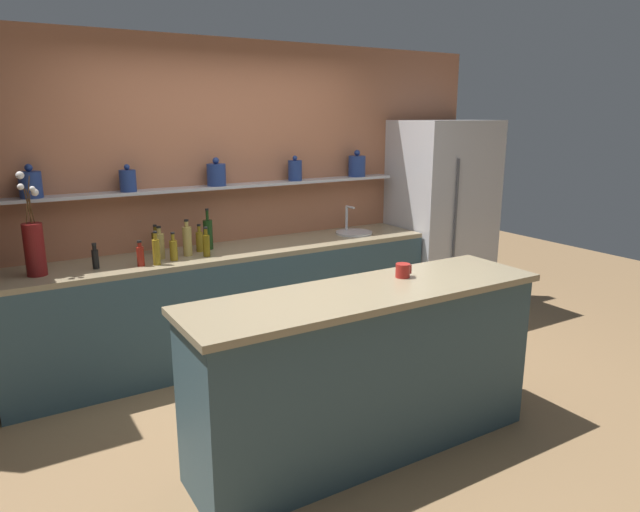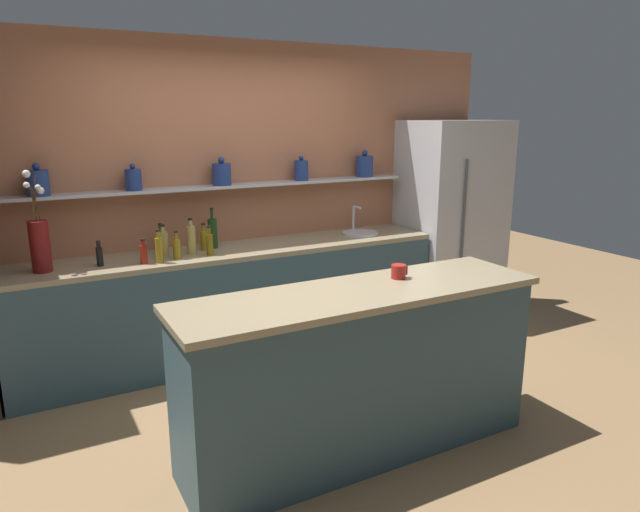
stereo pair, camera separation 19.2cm
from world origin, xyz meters
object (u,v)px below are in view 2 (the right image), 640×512
Objects in this scene: sink_fixture at (360,232)px; bottle_wine_3 at (213,233)px; bottle_oil_4 at (210,243)px; bottle_oil_9 at (161,241)px; bottle_spirit_1 at (191,239)px; bottle_spirit_5 at (164,244)px; refrigerator at (451,220)px; flower_vase at (40,243)px; bottle_sauce_2 at (99,255)px; bottle_oil_7 at (159,249)px; bottle_sauce_8 at (144,253)px; bottle_oil_0 at (177,248)px; bottle_oil_6 at (204,240)px; coffee_mug at (399,272)px.

bottle_wine_3 is (-1.37, 0.10, 0.11)m from sink_fixture.
bottle_oil_4 and bottle_oil_9 have the same top height.
bottle_spirit_1 is 0.28m from bottle_oil_9.
bottle_spirit_5 is (-1.80, -0.02, 0.08)m from sink_fixture.
refrigerator is at bearing -0.62° from bottle_spirit_5.
bottle_spirit_1 is at bearing -3.30° from bottle_spirit_5.
refrigerator is 1.04m from sink_fixture.
flower_vase is 3.80× the size of bottle_sauce_2.
bottle_wine_3 reaches higher than bottle_oil_7.
bottle_wine_3 is 0.58m from bottle_oil_7.
bottle_sauce_8 is (-0.18, -0.14, -0.02)m from bottle_spirit_5.
bottle_oil_4 is (0.26, -0.01, 0.01)m from bottle_oil_0.
bottle_oil_0 is at bearing -146.56° from bottle_oil_6.
bottle_oil_0 is 0.43m from bottle_wine_3.
bottle_oil_4 is at bearing 114.78° from coffee_mug.
bottle_spirit_1 reaches higher than sink_fixture.
flower_vase is 0.80m from bottle_oil_7.
flower_vase reaches higher than bottle_spirit_5.
bottle_sauce_2 is 0.83m from bottle_oil_6.
sink_fixture is at bearing 65.05° from coffee_mug.
bottle_spirit_1 reaches higher than bottle_spirit_5.
bottle_wine_3 is at bearing 28.29° from bottle_oil_6.
bottle_sauce_8 is at bearing -157.75° from bottle_oil_6.
bottle_wine_3 is (-2.41, 0.15, 0.08)m from refrigerator.
bottle_spirit_1 is 2.61× the size of coffee_mug.
bottle_oil_0 is (-1.73, -0.12, 0.06)m from sink_fixture.
bottle_spirit_1 reaches higher than bottle_sauce_2.
flower_vase is 2.48m from coffee_mug.
bottle_wine_3 reaches higher than sink_fixture.
bottle_wine_3 reaches higher than bottle_oil_4.
bottle_oil_6 is at bearing 177.67° from refrigerator.
bottle_spirit_1 is at bearing -146.64° from bottle_oil_6.
bottle_oil_0 is 0.65× the size of bottle_wine_3.
refrigerator is 2.41m from bottle_wine_3.
bottle_spirit_1 is (-1.59, -0.03, 0.10)m from sink_fixture.
coffee_mug is (1.03, -1.63, 0.04)m from bottle_spirit_5.
bottle_oil_7 is (-0.29, -0.16, -0.02)m from bottle_spirit_1.
bottle_sauce_8 is at bearing -177.88° from refrigerator.
bottle_oil_6 is (0.82, 0.12, 0.01)m from bottle_sauce_2.
flower_vase reaches higher than sink_fixture.
sink_fixture is 1.59m from bottle_spirit_1.
bottle_sauce_2 is (-0.55, 0.05, -0.00)m from bottle_oil_0.
bottle_spirit_1 is 1.13× the size of bottle_spirit_5.
sink_fixture is at bearing 4.98° from bottle_oil_4.
bottle_oil_6 is at bearing 112.12° from coffee_mug.
bottle_sauce_8 is at bearing 129.21° from coffee_mug.
bottle_oil_0 is at bearing 178.75° from bottle_oil_4.
bottle_oil_7 is (-0.40, -0.06, 0.01)m from bottle_oil_4.
flower_vase reaches higher than bottle_oil_0.
sink_fixture is 1.55× the size of bottle_oil_0.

